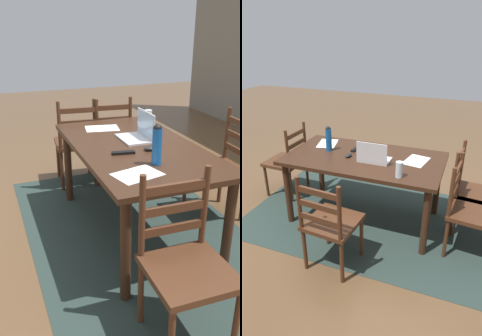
# 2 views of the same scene
# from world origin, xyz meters

# --- Properties ---
(ground_plane) EXTENTS (14.00, 14.00, 0.00)m
(ground_plane) POSITION_xyz_m (0.00, 0.00, 0.00)
(ground_plane) COLOR brown
(area_rug) EXTENTS (2.66, 1.75, 0.01)m
(area_rug) POSITION_xyz_m (0.00, 0.00, 0.00)
(area_rug) COLOR #283833
(area_rug) RESTS_ON ground
(dining_table) EXTENTS (1.67, 0.91, 0.77)m
(dining_table) POSITION_xyz_m (0.00, 0.00, 0.67)
(dining_table) COLOR #382114
(dining_table) RESTS_ON ground
(chair_left_near) EXTENTS (0.48, 0.48, 0.95)m
(chair_left_near) POSITION_xyz_m (-1.12, -0.19, 0.46)
(chair_left_near) COLOR #4C2B19
(chair_left_near) RESTS_ON ground
(chair_far_head) EXTENTS (0.47, 0.47, 0.95)m
(chair_far_head) POSITION_xyz_m (0.00, 0.83, 0.46)
(chair_far_head) COLOR #4C2B19
(chair_far_head) RESTS_ON ground
(chair_left_far) EXTENTS (0.48, 0.48, 0.95)m
(chair_left_far) POSITION_xyz_m (-1.12, 0.18, 0.46)
(chair_left_far) COLOR #4C2B19
(chair_left_far) RESTS_ON ground
(chair_right_near) EXTENTS (0.45, 0.45, 0.95)m
(chair_right_near) POSITION_xyz_m (1.12, -0.18, 0.46)
(chair_right_near) COLOR #4C2B19
(chair_right_near) RESTS_ON ground
(laptop) EXTENTS (0.32, 0.22, 0.23)m
(laptop) POSITION_xyz_m (-0.13, 0.09, 0.82)
(laptop) COLOR silver
(laptop) RESTS_ON dining_table
(water_bottle) EXTENTS (0.07, 0.07, 0.28)m
(water_bottle) POSITION_xyz_m (0.43, -0.03, 0.91)
(water_bottle) COLOR #145199
(water_bottle) RESTS_ON dining_table
(drinking_glass) EXTENTS (0.07, 0.07, 0.15)m
(drinking_glass) POSITION_xyz_m (-0.46, 0.33, 0.84)
(drinking_glass) COLOR silver
(drinking_glass) RESTS_ON dining_table
(computer_mouse) EXTENTS (0.07, 0.11, 0.03)m
(computer_mouse) POSITION_xyz_m (0.16, 0.06, 0.78)
(computer_mouse) COLOR black
(computer_mouse) RESTS_ON dining_table
(tv_remote) EXTENTS (0.07, 0.17, 0.02)m
(tv_remote) POSITION_xyz_m (0.16, -0.16, 0.78)
(tv_remote) COLOR black
(tv_remote) RESTS_ON dining_table
(paper_stack_left) EXTENTS (0.27, 0.34, 0.00)m
(paper_stack_left) POSITION_xyz_m (0.55, -0.22, 0.77)
(paper_stack_left) COLOR white
(paper_stack_left) RESTS_ON dining_table
(paper_stack_right) EXTENTS (0.26, 0.33, 0.00)m
(paper_stack_right) POSITION_xyz_m (-0.54, -0.09, 0.77)
(paper_stack_right) COLOR white
(paper_stack_right) RESTS_ON dining_table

